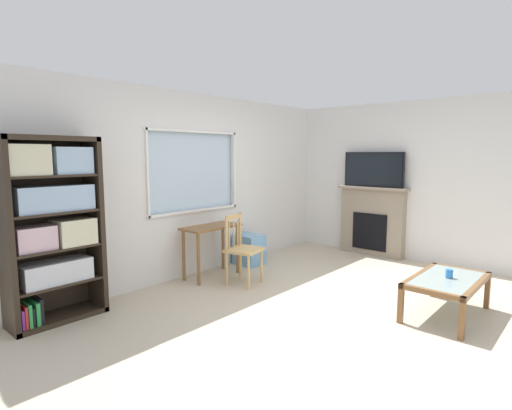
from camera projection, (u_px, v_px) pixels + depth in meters
name	position (u px, v px, depth m)	size (l,w,h in m)	color
ground	(331.00, 311.00, 4.31)	(6.34, 5.42, 0.02)	beige
wall_back_with_window	(196.00, 186.00, 5.61)	(5.34, 0.15, 2.50)	silver
wall_right	(424.00, 182.00, 6.19)	(0.12, 4.62, 2.50)	silver
bookshelf	(52.00, 222.00, 3.95)	(0.90, 0.38, 1.85)	#2D2319
desk_under_window	(211.00, 236.00, 5.44)	(0.82, 0.40, 0.71)	brown
wooden_chair	(242.00, 249.00, 5.16)	(0.50, 0.48, 0.90)	tan
plastic_drawer_unit	(249.00, 249.00, 6.12)	(0.35, 0.40, 0.46)	#72ADDB
fireplace	(372.00, 221.00, 6.66)	(0.26, 1.17, 1.14)	gray
tv	(374.00, 170.00, 6.54)	(0.06, 1.01, 0.57)	black
coffee_table	(447.00, 283.00, 4.13)	(1.05, 0.61, 0.40)	#8C9E99
sippy_cup	(449.00, 274.00, 4.12)	(0.07, 0.07, 0.09)	#337FD6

